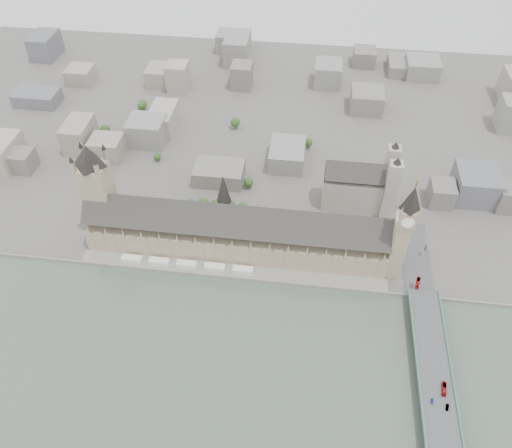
# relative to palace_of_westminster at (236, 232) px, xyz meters

# --- Properties ---
(ground) EXTENTS (900.00, 900.00, 0.00)m
(ground) POSITION_rel_palace_of_westminster_xyz_m (0.00, -19.70, -22.71)
(ground) COLOR #595651
(ground) RESTS_ON ground
(embankment_wall) EXTENTS (600.00, 1.50, 3.00)m
(embankment_wall) POSITION_rel_palace_of_westminster_xyz_m (0.00, -34.70, -21.21)
(embankment_wall) COLOR slate
(embankment_wall) RESTS_ON ground
(river_terrace) EXTENTS (270.00, 15.00, 2.00)m
(river_terrace) POSITION_rel_palace_of_westminster_xyz_m (0.00, -27.20, -21.71)
(river_terrace) COLOR slate
(river_terrace) RESTS_ON ground
(terrace_tents) EXTENTS (118.00, 7.00, 4.00)m
(terrace_tents) POSITION_rel_palace_of_westminster_xyz_m (-40.00, -26.70, -18.71)
(terrace_tents) COLOR white
(terrace_tents) RESTS_ON river_terrace
(palace_of_westminster) EXTENTS (265.00, 40.73, 55.44)m
(palace_of_westminster) POSITION_rel_palace_of_westminster_xyz_m (0.00, 0.00, 0.00)
(palace_of_westminster) COLOR tan
(palace_of_westminster) RESTS_ON ground
(elizabeth_tower) EXTENTS (17.00, 17.00, 107.50)m
(elizabeth_tower) POSITION_rel_palace_of_westminster_xyz_m (138.00, -11.70, 35.38)
(elizabeth_tower) COLOR tan
(elizabeth_tower) RESTS_ON ground
(victoria_tower) EXTENTS (30.00, 30.00, 100.00)m
(victoria_tower) POSITION_rel_palace_of_westminster_xyz_m (-122.00, 6.30, 32.50)
(victoria_tower) COLOR tan
(victoria_tower) RESTS_ON ground
(central_tower) EXTENTS (13.00, 13.00, 48.00)m
(central_tower) POSITION_rel_palace_of_westminster_xyz_m (-10.00, 6.30, 35.21)
(central_tower) COLOR gray
(central_tower) RESTS_ON ground
(westminster_bridge) EXTENTS (25.00, 325.00, 10.25)m
(westminster_bridge) POSITION_rel_palace_of_westminster_xyz_m (162.00, -107.20, -17.58)
(westminster_bridge) COLOR #474749
(westminster_bridge) RESTS_ON ground
(bridge_parapets) EXTENTS (25.00, 235.00, 1.15)m
(bridge_parapets) POSITION_rel_palace_of_westminster_xyz_m (162.00, -151.70, -11.88)
(bridge_parapets) COLOR #3B6C54
(bridge_parapets) RESTS_ON westminster_bridge
(westminster_abbey) EXTENTS (68.00, 36.00, 64.00)m
(westminster_abbey) POSITION_rel_palace_of_westminster_xyz_m (110.92, 75.30, 2.38)
(westminster_abbey) COLOR gray
(westminster_abbey) RESTS_ON ground
(city_skyline_inland) EXTENTS (720.00, 360.00, 38.00)m
(city_skyline_inland) POSITION_rel_palace_of_westminster_xyz_m (0.00, 225.30, -3.71)
(city_skyline_inland) COLOR gray
(city_skyline_inland) RESTS_ON ground
(park_trees) EXTENTS (110.00, 30.00, 15.00)m
(park_trees) POSITION_rel_palace_of_westminster_xyz_m (-10.00, 40.30, -15.21)
(park_trees) COLOR #264C1B
(park_trees) RESTS_ON ground
(red_bus_north) EXTENTS (5.66, 12.46, 3.38)m
(red_bus_north) POSITION_rel_palace_of_westminster_xyz_m (157.58, -28.46, -10.77)
(red_bus_north) COLOR red
(red_bus_north) RESTS_ON westminster_bridge
(red_bus_south) EXTENTS (4.15, 11.24, 3.06)m
(red_bus_south) POSITION_rel_palace_of_westminster_xyz_m (166.41, -122.03, -10.93)
(red_bus_south) COLOR #AD1516
(red_bus_south) RESTS_ON westminster_bridge
(car_blue) EXTENTS (2.36, 4.39, 1.42)m
(car_blue) POSITION_rel_palace_of_westminster_xyz_m (157.30, -131.89, -11.75)
(car_blue) COLOR #183C9D
(car_blue) RESTS_ON westminster_bridge
(car_silver) EXTENTS (2.72, 5.19, 1.63)m
(car_silver) POSITION_rel_palace_of_westminster_xyz_m (166.98, -134.91, -11.64)
(car_silver) COLOR gray
(car_silver) RESTS_ON westminster_bridge
(car_approach) EXTENTS (3.12, 5.08, 1.38)m
(car_approach) POSITION_rel_palace_of_westminster_xyz_m (168.74, 13.43, -11.77)
(car_approach) COLOR gray
(car_approach) RESTS_ON westminster_bridge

